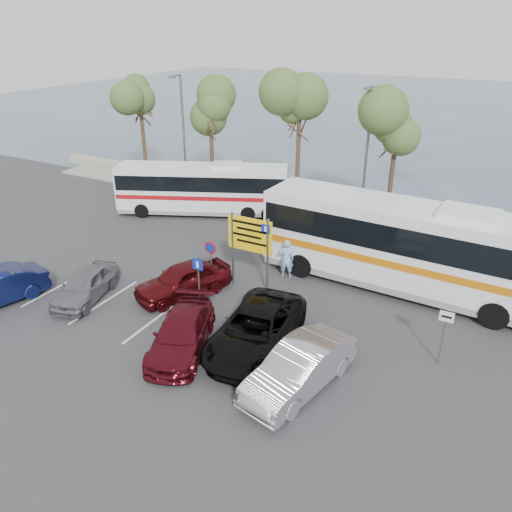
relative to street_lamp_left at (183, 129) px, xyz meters
The scene contains 24 objects.
ground 17.43m from the street_lamp_left, 53.51° to the right, with size 120.00×120.00×0.00m, color #2F2F31.
kerb_strip 10.99m from the street_lamp_left, ahead, with size 44.00×2.40×0.15m, color gray.
seawall 11.16m from the street_lamp_left, 13.93° to the left, with size 48.00×0.80×0.60m, color #A8A086.
sea 47.77m from the street_lamp_left, 77.86° to the left, with size 140.00×140.00×0.00m, color #3A4B5E.
tree_far_left 4.38m from the street_lamp_left, behind, with size 3.20×3.20×7.60m.
tree_left 2.49m from the street_lamp_left, 13.51° to the left, with size 3.20×3.20×7.20m.
tree_mid 8.76m from the street_lamp_left, ahead, with size 3.20×3.20×8.00m.
tree_right 14.59m from the street_lamp_left, ahead, with size 3.20×3.20×7.40m.
street_lamp_left is the anchor object (origin of this frame).
street_lamp_right 13.00m from the street_lamp_left, ahead, with size 0.45×1.15×8.01m.
direction_sign 15.24m from the street_lamp_left, 43.17° to the right, with size 2.20×0.12×3.60m.
sign_no_stop 14.88m from the street_lamp_left, 49.83° to the right, with size 0.60×0.08×2.35m.
sign_parking 16.37m from the street_lamp_left, 52.40° to the right, with size 0.50×0.07×2.25m.
sign_taxi 23.38m from the street_lamp_left, 31.27° to the right, with size 0.50×0.07×2.20m.
lane_markings 17.62m from the street_lamp_left, 58.61° to the right, with size 12.02×4.20×0.01m, color silver, non-canonical shape.
coach_bus_left 5.54m from the street_lamp_left, 40.78° to the right, with size 10.70×6.43×3.34m.
coach_bus_right 19.03m from the street_lamp_left, 21.86° to the right, with size 13.92×3.67×4.30m.
car_silver_a 15.98m from the street_lamp_left, 71.17° to the right, with size 1.60×3.99×1.36m, color slate.
car_maroon 19.61m from the street_lamp_left, 54.93° to the right, with size 1.90×4.67×1.36m, color #520D17.
car_red 15.51m from the street_lamp_left, 54.91° to the right, with size 1.80×4.47×1.52m, color #4D0B0E.
suv_black 19.97m from the street_lamp_left, 46.72° to the right, with size 2.57×5.58×1.55m, color black.
car_silver_b 22.58m from the street_lamp_left, 44.63° to the right, with size 1.67×4.79×1.58m, color #9B9BA0.
pedestrian_near 15.16m from the street_lamp_left, 35.37° to the right, with size 0.71×0.47×1.96m, color #9CBCE4.
pedestrian_far 20.61m from the street_lamp_left, 20.26° to the right, with size 0.89×0.69×1.83m, color #2D3244.
Camera 1 is at (10.96, -14.71, 11.36)m, focal length 35.00 mm.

